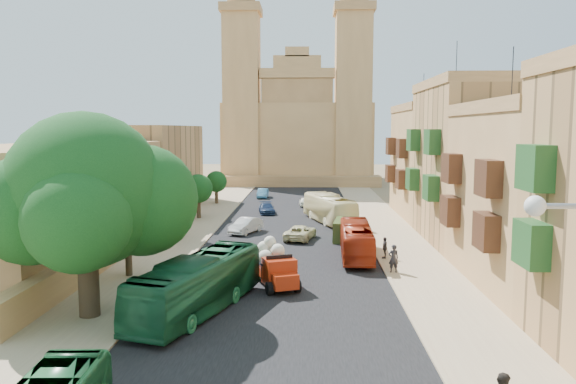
# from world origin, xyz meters

# --- Properties ---
(ground) EXTENTS (260.00, 260.00, 0.00)m
(ground) POSITION_xyz_m (0.00, 0.00, 0.00)
(ground) COLOR brown
(road_surface) EXTENTS (14.00, 140.00, 0.01)m
(road_surface) POSITION_xyz_m (0.00, 30.00, 0.01)
(road_surface) COLOR black
(road_surface) RESTS_ON ground
(sidewalk_east) EXTENTS (5.00, 140.00, 0.01)m
(sidewalk_east) POSITION_xyz_m (9.50, 30.00, 0.01)
(sidewalk_east) COLOR tan
(sidewalk_east) RESTS_ON ground
(sidewalk_west) EXTENTS (5.00, 140.00, 0.01)m
(sidewalk_west) POSITION_xyz_m (-9.50, 30.00, 0.01)
(sidewalk_west) COLOR tan
(sidewalk_west) RESTS_ON ground
(kerb_east) EXTENTS (0.25, 140.00, 0.12)m
(kerb_east) POSITION_xyz_m (7.00, 30.00, 0.06)
(kerb_east) COLOR tan
(kerb_east) RESTS_ON ground
(kerb_west) EXTENTS (0.25, 140.00, 0.12)m
(kerb_west) POSITION_xyz_m (-7.00, 30.00, 0.06)
(kerb_west) COLOR tan
(kerb_west) RESTS_ON ground
(townhouse_b) EXTENTS (9.00, 14.00, 14.90)m
(townhouse_b) POSITION_xyz_m (15.95, 11.00, 5.66)
(townhouse_b) COLOR #B0834F
(townhouse_b) RESTS_ON ground
(townhouse_c) EXTENTS (9.00, 14.00, 17.40)m
(townhouse_c) POSITION_xyz_m (15.95, 25.00, 6.91)
(townhouse_c) COLOR tan
(townhouse_c) RESTS_ON ground
(townhouse_d) EXTENTS (9.00, 14.00, 15.90)m
(townhouse_d) POSITION_xyz_m (15.95, 39.00, 6.16)
(townhouse_d) COLOR #B0834F
(townhouse_d) RESTS_ON ground
(west_wall) EXTENTS (1.00, 40.00, 1.80)m
(west_wall) POSITION_xyz_m (-12.50, 20.00, 0.90)
(west_wall) COLOR #B0834F
(west_wall) RESTS_ON ground
(west_building_low) EXTENTS (10.00, 28.00, 8.40)m
(west_building_low) POSITION_xyz_m (-18.00, 18.00, 4.20)
(west_building_low) COLOR #9C7244
(west_building_low) RESTS_ON ground
(west_building_mid) EXTENTS (10.00, 22.00, 10.00)m
(west_building_mid) POSITION_xyz_m (-18.00, 44.00, 5.00)
(west_building_mid) COLOR tan
(west_building_mid) RESTS_ON ground
(church) EXTENTS (28.00, 22.50, 36.30)m
(church) POSITION_xyz_m (-0.00, 78.61, 9.52)
(church) COLOR #B0834F
(church) RESTS_ON ground
(ficus_tree) EXTENTS (10.50, 9.66, 10.50)m
(ficus_tree) POSITION_xyz_m (-9.41, 4.01, 6.20)
(ficus_tree) COLOR #372A1B
(ficus_tree) RESTS_ON ground
(street_tree_a) EXTENTS (3.68, 3.68, 5.65)m
(street_tree_a) POSITION_xyz_m (-10.00, 12.00, 3.79)
(street_tree_a) COLOR #372A1B
(street_tree_a) RESTS_ON ground
(street_tree_b) EXTENTS (3.23, 3.23, 4.97)m
(street_tree_b) POSITION_xyz_m (-10.00, 24.00, 3.32)
(street_tree_b) COLOR #372A1B
(street_tree_b) RESTS_ON ground
(street_tree_c) EXTENTS (3.10, 3.10, 4.77)m
(street_tree_c) POSITION_xyz_m (-10.00, 36.00, 3.19)
(street_tree_c) COLOR #372A1B
(street_tree_c) RESTS_ON ground
(street_tree_d) EXTENTS (2.75, 2.75, 4.23)m
(street_tree_d) POSITION_xyz_m (-10.00, 48.00, 2.82)
(street_tree_d) COLOR #372A1B
(street_tree_d) RESTS_ON ground
(red_truck) EXTENTS (3.51, 5.34, 2.95)m
(red_truck) POSITION_xyz_m (-0.35, 10.00, 1.30)
(red_truck) COLOR #A1240C
(red_truck) RESTS_ON ground
(olive_pickup) EXTENTS (2.43, 4.45, 1.75)m
(olive_pickup) POSITION_xyz_m (5.05, 24.43, 0.85)
(olive_pickup) COLOR #35491B
(olive_pickup) RESTS_ON ground
(bus_green_north) EXTENTS (5.70, 11.06, 3.01)m
(bus_green_north) POSITION_xyz_m (-4.00, 4.73, 1.50)
(bus_green_north) COLOR #154E2C
(bus_green_north) RESTS_ON ground
(bus_red_east) EXTENTS (2.54, 9.38, 2.59)m
(bus_red_east) POSITION_xyz_m (5.39, 17.72, 1.30)
(bus_red_east) COLOR #9F2810
(bus_red_east) RESTS_ON ground
(bus_cream_east) EXTENTS (5.36, 10.62, 2.89)m
(bus_cream_east) POSITION_xyz_m (4.00, 33.50, 1.44)
(bus_cream_east) COLOR #FCEEB4
(bus_cream_east) RESTS_ON ground
(car_blue_a) EXTENTS (3.04, 4.53, 1.43)m
(car_blue_a) POSITION_xyz_m (-2.74, 13.17, 0.72)
(car_blue_a) COLOR #3B7EC0
(car_blue_a) RESTS_ON ground
(car_white_a) EXTENTS (3.05, 4.50, 1.40)m
(car_white_a) POSITION_xyz_m (-3.96, 27.32, 0.70)
(car_white_a) COLOR #BDBDBD
(car_white_a) RESTS_ON ground
(car_cream) EXTENTS (3.13, 4.95, 1.27)m
(car_cream) POSITION_xyz_m (1.13, 24.43, 0.64)
(car_cream) COLOR beige
(car_cream) RESTS_ON ground
(car_dkblue) EXTENTS (2.25, 4.35, 1.21)m
(car_dkblue) POSITION_xyz_m (-2.88, 39.47, 0.60)
(car_dkblue) COLOR #182A4C
(car_dkblue) RESTS_ON ground
(car_white_b) EXTENTS (1.59, 3.50, 1.16)m
(car_white_b) POSITION_xyz_m (1.46, 45.68, 0.58)
(car_white_b) COLOR white
(car_white_b) RESTS_ON ground
(car_blue_b) EXTENTS (1.43, 3.94, 1.29)m
(car_blue_b) POSITION_xyz_m (-4.48, 54.15, 0.65)
(car_blue_b) COLOR teal
(car_blue_b) RESTS_ON ground
(pedestrian_a) EXTENTS (0.76, 0.56, 1.91)m
(pedestrian_a) POSITION_xyz_m (7.50, 13.36, 0.96)
(pedestrian_a) COLOR #262327
(pedestrian_a) RESTS_ON ground
(pedestrian_c) EXTENTS (0.56, 1.00, 1.61)m
(pedestrian_c) POSITION_xyz_m (7.50, 17.53, 0.80)
(pedestrian_c) COLOR #2F2E32
(pedestrian_c) RESTS_ON ground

